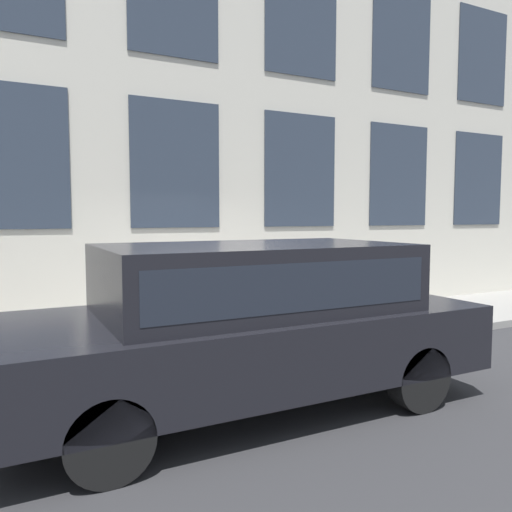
% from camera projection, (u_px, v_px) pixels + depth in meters
% --- Properties ---
extents(ground_plane, '(80.00, 80.00, 0.00)m').
position_uv_depth(ground_plane, '(237.00, 369.00, 6.69)').
color(ground_plane, '#2D2D30').
extents(sidewalk, '(2.51, 60.00, 0.13)m').
position_uv_depth(sidewalk, '(203.00, 343.00, 7.80)').
color(sidewalk, gray).
rests_on(sidewalk, ground_plane).
extents(building_facade, '(0.33, 40.00, 8.15)m').
position_uv_depth(building_facade, '(172.00, 100.00, 8.73)').
color(building_facade, beige).
rests_on(building_facade, ground_plane).
extents(fire_hydrant, '(0.31, 0.43, 0.80)m').
position_uv_depth(fire_hydrant, '(248.00, 318.00, 7.41)').
color(fire_hydrant, gray).
rests_on(fire_hydrant, sidewalk).
extents(person, '(0.32, 0.21, 1.32)m').
position_uv_depth(person, '(264.00, 287.00, 7.91)').
color(person, '#232328').
rests_on(person, sidewalk).
extents(parked_truck_charcoal_near, '(2.09, 5.13, 1.75)m').
position_uv_depth(parked_truck_charcoal_near, '(249.00, 314.00, 5.31)').
color(parked_truck_charcoal_near, black).
rests_on(parked_truck_charcoal_near, ground_plane).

